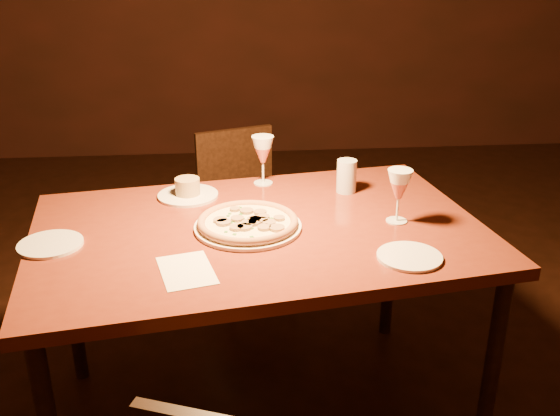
{
  "coord_description": "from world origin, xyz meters",
  "views": [
    {
      "loc": [
        -0.13,
        -1.83,
        1.71
      ],
      "look_at": [
        0.04,
        0.16,
        0.86
      ],
      "focal_mm": 40.0,
      "sensor_mm": 36.0,
      "label": 1
    }
  ],
  "objects": [
    {
      "name": "dining_table",
      "position": [
        -0.03,
        0.11,
        0.74
      ],
      "size": [
        1.66,
        1.2,
        0.82
      ],
      "rotation": [
        0.0,
        0.0,
        0.15
      ],
      "color": "maroon",
      "rests_on": "floor"
    },
    {
      "name": "menu_card",
      "position": [
        -0.26,
        -0.18,
        0.82
      ],
      "size": [
        0.2,
        0.25,
        0.0
      ],
      "primitive_type": "cube",
      "rotation": [
        0.0,
        0.0,
        0.24
      ],
      "color": "white",
      "rests_on": "dining_table"
    },
    {
      "name": "side_plate_near",
      "position": [
        0.42,
        -0.16,
        0.82
      ],
      "size": [
        0.2,
        0.2,
        0.01
      ],
      "primitive_type": "cylinder",
      "color": "white",
      "rests_on": "dining_table"
    },
    {
      "name": "side_plate_left",
      "position": [
        -0.71,
        0.03,
        0.82
      ],
      "size": [
        0.21,
        0.21,
        0.01
      ],
      "primitive_type": "cylinder",
      "color": "white",
      "rests_on": "dining_table"
    },
    {
      "name": "pizza_plate",
      "position": [
        -0.07,
        0.1,
        0.84
      ],
      "size": [
        0.37,
        0.37,
        0.04
      ],
      "color": "white",
      "rests_on": "dining_table"
    },
    {
      "name": "ramekin_saucer",
      "position": [
        -0.29,
        0.42,
        0.84
      ],
      "size": [
        0.23,
        0.23,
        0.07
      ],
      "color": "white",
      "rests_on": "dining_table"
    },
    {
      "name": "water_tumbler",
      "position": [
        0.33,
        0.42,
        0.88
      ],
      "size": [
        0.08,
        0.08,
        0.13
      ],
      "primitive_type": "cylinder",
      "color": "silver",
      "rests_on": "dining_table"
    },
    {
      "name": "chair_far",
      "position": [
        -0.06,
        1.12,
        0.48
      ],
      "size": [
        0.52,
        0.52,
        0.85
      ],
      "rotation": [
        0.0,
        0.0,
        0.34
      ],
      "color": "black",
      "rests_on": "floor"
    },
    {
      "name": "wine_glass_far",
      "position": [
        0.01,
        0.53,
        0.91
      ],
      "size": [
        0.09,
        0.09,
        0.2
      ],
      "primitive_type": null,
      "color": "#C16050",
      "rests_on": "dining_table"
    },
    {
      "name": "wine_glass_right",
      "position": [
        0.45,
        0.12,
        0.91
      ],
      "size": [
        0.09,
        0.09,
        0.19
      ],
      "primitive_type": null,
      "color": "#C16050",
      "rests_on": "dining_table"
    },
    {
      "name": "pendant_light",
      "position": [
        -0.03,
        0.11,
        1.56
      ],
      "size": [
        0.12,
        0.12,
        0.12
      ],
      "primitive_type": "sphere",
      "color": "#F69C45",
      "rests_on": "ceiling"
    }
  ]
}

